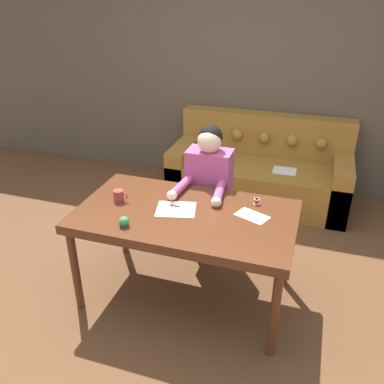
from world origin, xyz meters
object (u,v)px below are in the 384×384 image
person (208,195)px  mug (119,196)px  dining_table (186,221)px  couch (260,172)px  scissors (176,206)px  thread_spool (257,201)px  pin_cushion (124,222)px

person → mug: person is taller
dining_table → couch: 1.90m
scissors → thread_spool: 0.60m
couch → person: (-0.25, -1.27, 0.30)m
dining_table → couch: bearing=82.0°
couch → pin_cushion: couch is taller
mug → scissors: bearing=6.5°
person → scissors: bearing=-101.0°
couch → mug: size_ratio=17.20×
scissors → mug: 0.45m
dining_table → pin_cushion: 0.47m
dining_table → person: bearing=88.9°
thread_spool → pin_cushion: 0.99m
couch → pin_cushion: 2.28m
couch → thread_spool: couch is taller
scissors → pin_cushion: bearing=-124.2°
dining_table → thread_spool: bearing=31.0°
scissors → thread_spool: size_ratio=4.83×
scissors → person: bearing=79.0°
scissors → pin_cushion: pin_cushion is taller
pin_cushion → couch: bearing=74.6°
mug → pin_cushion: mug is taller
person → pin_cushion: 0.96m
couch → scissors: couch is taller
dining_table → thread_spool: 0.55m
person → pin_cushion: size_ratio=17.17×
dining_table → person: 0.58m
thread_spool → pin_cushion: (-0.80, -0.59, 0.01)m
couch → thread_spool: bearing=-82.5°
scissors → mug: mug is taller
mug → pin_cushion: size_ratio=1.58×
thread_spool → dining_table: bearing=-149.0°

